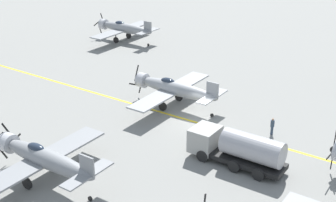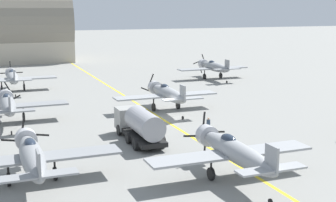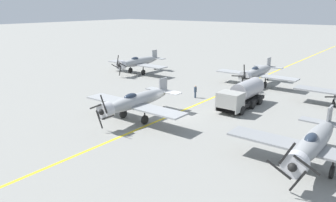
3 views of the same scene
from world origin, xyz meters
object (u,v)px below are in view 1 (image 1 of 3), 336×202
at_px(airplane_far_right, 124,28).
at_px(fuel_tanker, 237,148).
at_px(ground_crew_walking, 272,126).
at_px(airplane_mid_left, 44,158).
at_px(airplane_mid_center, 174,88).

relative_size(airplane_far_right, fuel_tanker, 1.50).
bearing_deg(ground_crew_walking, airplane_mid_left, 146.77).
bearing_deg(airplane_mid_left, fuel_tanker, -55.98).
relative_size(fuel_tanker, ground_crew_walking, 4.93).
height_order(airplane_far_right, ground_crew_walking, airplane_far_right).
xyz_separation_m(airplane_far_right, airplane_mid_center, (-15.98, -19.78, -0.00)).
relative_size(airplane_mid_left, fuel_tanker, 1.50).
xyz_separation_m(airplane_far_right, airplane_mid_left, (-33.14, -19.54, 0.00)).
bearing_deg(ground_crew_walking, airplane_mid_center, 89.20).
distance_m(airplane_far_right, ground_crew_walking, 34.68).
bearing_deg(ground_crew_walking, airplane_far_right, 62.26).
distance_m(airplane_far_right, airplane_mid_left, 38.47).
bearing_deg(airplane_mid_center, airplane_far_right, 55.52).
xyz_separation_m(airplane_far_right, ground_crew_walking, (-16.13, -30.68, -1.13)).
bearing_deg(fuel_tanker, ground_crew_walking, -2.94).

